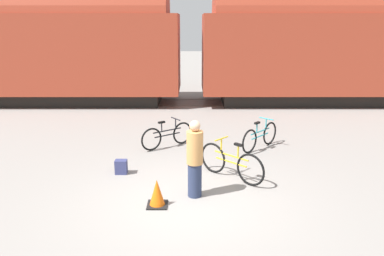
% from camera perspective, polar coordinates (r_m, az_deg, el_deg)
% --- Properties ---
extents(ground_plane, '(80.00, 80.00, 0.00)m').
position_cam_1_polar(ground_plane, '(7.77, -0.14, -10.88)').
color(ground_plane, gray).
extents(freight_train, '(23.35, 3.07, 5.28)m').
position_cam_1_polar(freight_train, '(16.51, 0.07, 13.30)').
color(freight_train, black).
rests_on(freight_train, ground_plane).
extents(rail_near, '(35.35, 0.07, 0.01)m').
position_cam_1_polar(rail_near, '(16.16, 0.06, 3.41)').
color(rail_near, '#4C4238').
rests_on(rail_near, ground_plane).
extents(rail_far, '(35.35, 0.07, 0.01)m').
position_cam_1_polar(rail_far, '(17.57, 0.07, 4.42)').
color(rail_far, '#4C4238').
rests_on(rail_far, ground_plane).
extents(bicycle_black, '(1.41, 1.05, 0.81)m').
position_cam_1_polar(bicycle_black, '(10.79, -3.56, -1.12)').
color(bicycle_black, black).
rests_on(bicycle_black, ground_plane).
extents(bicycle_teal, '(1.21, 1.30, 0.84)m').
position_cam_1_polar(bicycle_teal, '(10.80, 10.55, -1.28)').
color(bicycle_teal, black).
rests_on(bicycle_teal, ground_plane).
extents(bicycle_yellow, '(1.35, 1.30, 0.92)m').
position_cam_1_polar(bicycle_yellow, '(8.65, 6.17, -5.28)').
color(bicycle_yellow, black).
rests_on(bicycle_yellow, ground_plane).
extents(person_in_tan, '(0.34, 0.34, 1.63)m').
position_cam_1_polar(person_in_tan, '(7.61, 0.64, -4.77)').
color(person_in_tan, '#283351').
rests_on(person_in_tan, ground_plane).
extents(backpack, '(0.28, 0.20, 0.34)m').
position_cam_1_polar(backpack, '(9.12, -10.53, -5.82)').
color(backpack, navy).
rests_on(backpack, ground_plane).
extents(traffic_cone, '(0.40, 0.40, 0.55)m').
position_cam_1_polar(traffic_cone, '(7.47, -5.14, -9.93)').
color(traffic_cone, black).
rests_on(traffic_cone, ground_plane).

